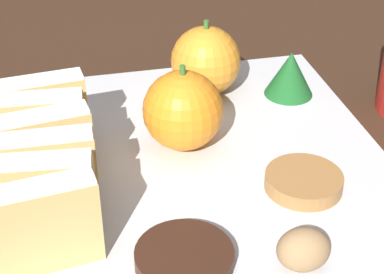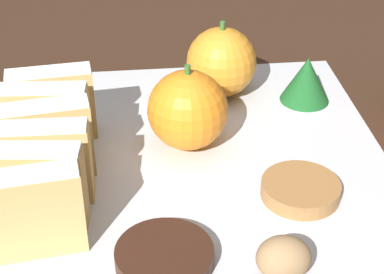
{
  "view_description": "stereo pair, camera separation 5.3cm",
  "coord_description": "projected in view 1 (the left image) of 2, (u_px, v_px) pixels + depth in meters",
  "views": [
    {
      "loc": [
        -0.1,
        -0.43,
        0.33
      ],
      "look_at": [
        0.0,
        0.0,
        0.04
      ],
      "focal_mm": 60.0,
      "sensor_mm": 36.0,
      "label": 1
    },
    {
      "loc": [
        -0.05,
        -0.44,
        0.33
      ],
      "look_at": [
        0.0,
        0.0,
        0.04
      ],
      "focal_mm": 60.0,
      "sensor_mm": 36.0,
      "label": 2
    }
  ],
  "objects": [
    {
      "name": "stollen_slice_fourth",
      "position": [
        46.0,
        152.0,
        0.5
      ],
      "size": [
        0.08,
        0.03,
        0.07
      ],
      "color": "tan",
      "rests_on": "serving_platter"
    },
    {
      "name": "gingerbread_cookie",
      "position": [
        304.0,
        181.0,
        0.52
      ],
      "size": [
        0.06,
        0.06,
        0.01
      ],
      "color": "#A3703D",
      "rests_on": "serving_platter"
    },
    {
      "name": "serving_platter",
      "position": [
        192.0,
        172.0,
        0.55
      ],
      "size": [
        0.34,
        0.37,
        0.01
      ],
      "color": "silver",
      "rests_on": "ground_plane"
    },
    {
      "name": "ground_plane",
      "position": [
        192.0,
        178.0,
        0.55
      ],
      "size": [
        6.0,
        6.0,
        0.0
      ],
      "primitive_type": "plane",
      "color": "#382316"
    },
    {
      "name": "orange_far",
      "position": [
        187.0,
        110.0,
        0.55
      ],
      "size": [
        0.07,
        0.07,
        0.08
      ],
      "color": "orange",
      "rests_on": "serving_platter"
    },
    {
      "name": "walnut",
      "position": [
        303.0,
        249.0,
        0.44
      ],
      "size": [
        0.04,
        0.03,
        0.03
      ],
      "color": "#9E7A51",
      "rests_on": "serving_platter"
    },
    {
      "name": "stollen_slice_fifth",
      "position": [
        41.0,
        132.0,
        0.53
      ],
      "size": [
        0.07,
        0.02,
        0.07
      ],
      "color": "tan",
      "rests_on": "serving_platter"
    },
    {
      "name": "stollen_slice_third",
      "position": [
        47.0,
        173.0,
        0.48
      ],
      "size": [
        0.07,
        0.02,
        0.07
      ],
      "color": "tan",
      "rests_on": "serving_platter"
    },
    {
      "name": "orange_near",
      "position": [
        206.0,
        61.0,
        0.63
      ],
      "size": [
        0.07,
        0.07,
        0.08
      ],
      "color": "orange",
      "rests_on": "serving_platter"
    },
    {
      "name": "stollen_slice_front",
      "position": [
        45.0,
        226.0,
        0.43
      ],
      "size": [
        0.08,
        0.03,
        0.07
      ],
      "color": "tan",
      "rests_on": "serving_platter"
    },
    {
      "name": "chocolate_cookie",
      "position": [
        184.0,
        258.0,
        0.44
      ],
      "size": [
        0.07,
        0.07,
        0.01
      ],
      "color": "#381E14",
      "rests_on": "serving_platter"
    },
    {
      "name": "evergreen_sprig",
      "position": [
        290.0,
        74.0,
        0.64
      ],
      "size": [
        0.05,
        0.05,
        0.05
      ],
      "color": "#195623",
      "rests_on": "serving_platter"
    },
    {
      "name": "stollen_slice_sixth",
      "position": [
        44.0,
        114.0,
        0.55
      ],
      "size": [
        0.08,
        0.03,
        0.07
      ],
      "color": "tan",
      "rests_on": "serving_platter"
    },
    {
      "name": "stollen_slice_second",
      "position": [
        44.0,
        198.0,
        0.45
      ],
      "size": [
        0.08,
        0.03,
        0.07
      ],
      "color": "tan",
      "rests_on": "serving_platter"
    }
  ]
}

